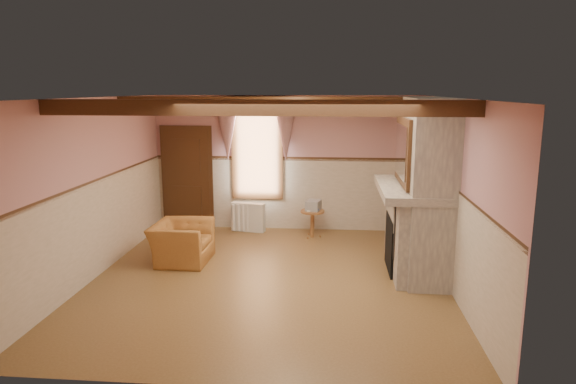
# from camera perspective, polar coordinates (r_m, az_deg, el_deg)

# --- Properties ---
(floor) EXTENTS (5.50, 6.00, 0.01)m
(floor) POSITION_cam_1_polar(r_m,az_deg,el_deg) (8.17, -2.17, -9.62)
(floor) COLOR brown
(floor) RESTS_ON ground
(ceiling) EXTENTS (5.50, 6.00, 0.01)m
(ceiling) POSITION_cam_1_polar(r_m,az_deg,el_deg) (7.63, -2.33, 10.42)
(ceiling) COLOR silver
(ceiling) RESTS_ON wall_back
(wall_back) EXTENTS (5.50, 0.02, 2.80)m
(wall_back) POSITION_cam_1_polar(r_m,az_deg,el_deg) (10.72, -0.22, 3.21)
(wall_back) COLOR #B57D81
(wall_back) RESTS_ON floor
(wall_front) EXTENTS (5.50, 0.02, 2.80)m
(wall_front) POSITION_cam_1_polar(r_m,az_deg,el_deg) (4.91, -6.68, -6.86)
(wall_front) COLOR #B57D81
(wall_front) RESTS_ON floor
(wall_left) EXTENTS (0.02, 6.00, 2.80)m
(wall_left) POSITION_cam_1_polar(r_m,az_deg,el_deg) (8.57, -20.81, 0.36)
(wall_left) COLOR #B57D81
(wall_left) RESTS_ON floor
(wall_right) EXTENTS (0.02, 6.00, 2.80)m
(wall_right) POSITION_cam_1_polar(r_m,az_deg,el_deg) (7.92, 17.91, -0.30)
(wall_right) COLOR #B57D81
(wall_right) RESTS_ON floor
(wainscot) EXTENTS (5.50, 6.00, 1.50)m
(wainscot) POSITION_cam_1_polar(r_m,az_deg,el_deg) (7.93, -2.21, -4.56)
(wainscot) COLOR beige
(wainscot) RESTS_ON floor
(chair_rail) EXTENTS (5.50, 6.00, 0.08)m
(chair_rail) POSITION_cam_1_polar(r_m,az_deg,el_deg) (7.76, -2.25, 0.77)
(chair_rail) COLOR black
(chair_rail) RESTS_ON wainscot
(firebox) EXTENTS (0.20, 0.95, 0.90)m
(firebox) POSITION_cam_1_polar(r_m,az_deg,el_deg) (8.59, 11.74, -5.61)
(firebox) COLOR black
(firebox) RESTS_ON floor
(armchair) EXTENTS (0.94, 1.07, 0.68)m
(armchair) POSITION_cam_1_polar(r_m,az_deg,el_deg) (9.03, -11.72, -5.49)
(armchair) COLOR #9E662D
(armchair) RESTS_ON floor
(side_table) EXTENTS (0.54, 0.54, 0.55)m
(side_table) POSITION_cam_1_polar(r_m,az_deg,el_deg) (10.29, 2.72, -3.55)
(side_table) COLOR brown
(side_table) RESTS_ON floor
(book_stack) EXTENTS (0.33, 0.37, 0.20)m
(book_stack) POSITION_cam_1_polar(r_m,az_deg,el_deg) (10.23, 2.84, -1.48)
(book_stack) COLOR #B7AD8C
(book_stack) RESTS_ON side_table
(radiator) EXTENTS (0.72, 0.30, 0.60)m
(radiator) POSITION_cam_1_polar(r_m,az_deg,el_deg) (10.74, -4.44, -2.80)
(radiator) COLOR silver
(radiator) RESTS_ON floor
(bowl) EXTENTS (0.33, 0.33, 0.08)m
(bowl) POSITION_cam_1_polar(r_m,az_deg,el_deg) (8.55, 13.52, 1.19)
(bowl) COLOR brown
(bowl) RESTS_ON mantel
(mantel_clock) EXTENTS (0.14, 0.24, 0.20)m
(mantel_clock) POSITION_cam_1_polar(r_m,az_deg,el_deg) (9.17, 12.96, 2.27)
(mantel_clock) COLOR black
(mantel_clock) RESTS_ON mantel
(oil_lamp) EXTENTS (0.11, 0.11, 0.28)m
(oil_lamp) POSITION_cam_1_polar(r_m,az_deg,el_deg) (8.99, 13.13, 2.34)
(oil_lamp) COLOR #B58B33
(oil_lamp) RESTS_ON mantel
(candle_red) EXTENTS (0.06, 0.06, 0.16)m
(candle_red) POSITION_cam_1_polar(r_m,az_deg,el_deg) (7.64, 14.54, 0.24)
(candle_red) COLOR maroon
(candle_red) RESTS_ON mantel
(jar_yellow) EXTENTS (0.06, 0.06, 0.12)m
(jar_yellow) POSITION_cam_1_polar(r_m,az_deg,el_deg) (7.81, 14.33, 0.34)
(jar_yellow) COLOR gold
(jar_yellow) RESTS_ON mantel
(fireplace) EXTENTS (0.85, 2.00, 2.80)m
(fireplace) POSITION_cam_1_polar(r_m,az_deg,el_deg) (8.43, 14.87, 0.57)
(fireplace) COLOR gray
(fireplace) RESTS_ON floor
(mantel) EXTENTS (1.05, 2.05, 0.12)m
(mantel) POSITION_cam_1_polar(r_m,az_deg,el_deg) (8.41, 13.65, 0.32)
(mantel) COLOR gray
(mantel) RESTS_ON fireplace
(overmantel_mirror) EXTENTS (0.06, 1.44, 1.04)m
(overmantel_mirror) POSITION_cam_1_polar(r_m,az_deg,el_deg) (8.29, 12.58, 4.48)
(overmantel_mirror) COLOR silver
(overmantel_mirror) RESTS_ON fireplace
(door) EXTENTS (1.10, 0.10, 2.10)m
(door) POSITION_cam_1_polar(r_m,az_deg,el_deg) (11.10, -11.11, 1.45)
(door) COLOR black
(door) RESTS_ON floor
(window) EXTENTS (1.06, 0.08, 2.02)m
(window) POSITION_cam_1_polar(r_m,az_deg,el_deg) (10.73, -3.44, 4.54)
(window) COLOR white
(window) RESTS_ON wall_back
(window_drapes) EXTENTS (1.30, 0.14, 1.40)m
(window_drapes) POSITION_cam_1_polar(r_m,az_deg,el_deg) (10.58, -3.55, 7.71)
(window_drapes) COLOR gray
(window_drapes) RESTS_ON wall_back
(ceiling_beam_front) EXTENTS (5.50, 0.18, 0.20)m
(ceiling_beam_front) POSITION_cam_1_polar(r_m,az_deg,el_deg) (6.44, -3.69, 9.32)
(ceiling_beam_front) COLOR black
(ceiling_beam_front) RESTS_ON ceiling
(ceiling_beam_back) EXTENTS (5.50, 0.18, 0.20)m
(ceiling_beam_back) POSITION_cam_1_polar(r_m,az_deg,el_deg) (8.82, -1.31, 9.91)
(ceiling_beam_back) COLOR black
(ceiling_beam_back) RESTS_ON ceiling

